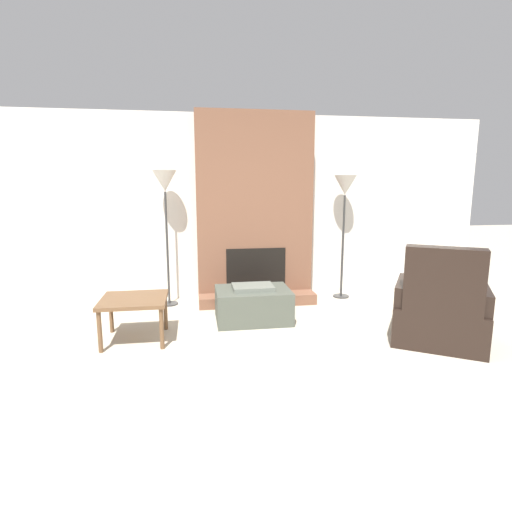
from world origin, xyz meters
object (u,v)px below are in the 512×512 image
object	(u,v)px
side_table	(134,303)
floor_lamp_right	(345,192)
ottoman	(253,304)
floor_lamp_left	(165,189)
armchair	(440,314)

from	to	relation	value
side_table	floor_lamp_right	distance (m)	3.23
ottoman	side_table	world-z (taller)	side_table
floor_lamp_left	floor_lamp_right	bearing A→B (deg)	0.00
side_table	floor_lamp_left	bearing A→B (deg)	77.45
floor_lamp_right	side_table	bearing A→B (deg)	-155.59
ottoman	floor_lamp_right	distance (m)	2.12
side_table	floor_lamp_right	xyz separation A→B (m)	(2.76, 1.25, 1.12)
armchair	side_table	bearing A→B (deg)	22.24
armchair	side_table	distance (m)	3.18
armchair	floor_lamp_right	distance (m)	2.22
ottoman	side_table	size ratio (longest dim) A/B	1.32
side_table	floor_lamp_left	xyz separation A→B (m)	(0.28, 1.25, 1.17)
side_table	ottoman	bearing A→B (deg)	17.87
armchair	floor_lamp_right	bearing A→B (deg)	-45.93
ottoman	floor_lamp_left	world-z (taller)	floor_lamp_left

